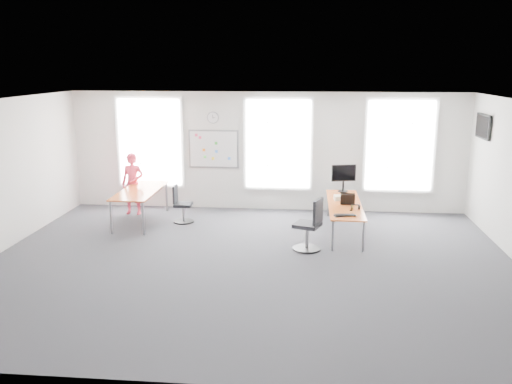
# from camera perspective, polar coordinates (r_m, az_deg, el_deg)

# --- Properties ---
(floor) EXTENTS (10.00, 10.00, 0.00)m
(floor) POSITION_cam_1_polar(r_m,az_deg,el_deg) (10.27, -0.66, -7.51)
(floor) COLOR #26262B
(floor) RESTS_ON ground
(ceiling) EXTENTS (10.00, 10.00, 0.00)m
(ceiling) POSITION_cam_1_polar(r_m,az_deg,el_deg) (9.63, -0.71, 9.43)
(ceiling) COLOR white
(ceiling) RESTS_ON ground
(wall_back) EXTENTS (10.00, 0.00, 10.00)m
(wall_back) POSITION_cam_1_polar(r_m,az_deg,el_deg) (13.76, 1.10, 4.28)
(wall_back) COLOR silver
(wall_back) RESTS_ON ground
(wall_front) EXTENTS (10.00, 0.00, 10.00)m
(wall_front) POSITION_cam_1_polar(r_m,az_deg,el_deg) (6.04, -4.78, -7.54)
(wall_front) COLOR silver
(wall_front) RESTS_ON ground
(window_left) EXTENTS (1.60, 0.06, 2.20)m
(window_left) POSITION_cam_1_polar(r_m,az_deg,el_deg) (14.24, -11.08, 5.15)
(window_left) COLOR silver
(window_left) RESTS_ON wall_back
(window_mid) EXTENTS (1.60, 0.06, 2.20)m
(window_mid) POSITION_cam_1_polar(r_m,az_deg,el_deg) (13.68, 2.35, 5.06)
(window_mid) COLOR silver
(window_mid) RESTS_ON wall_back
(window_right) EXTENTS (1.60, 0.06, 2.20)m
(window_right) POSITION_cam_1_polar(r_m,az_deg,el_deg) (13.85, 14.88, 4.73)
(window_right) COLOR silver
(window_right) RESTS_ON wall_back
(desk_right) EXTENTS (0.72, 2.71, 0.66)m
(desk_right) POSITION_cam_1_polar(r_m,az_deg,el_deg) (12.11, 9.29, -1.40)
(desk_right) COLOR orange
(desk_right) RESTS_ON ground
(desk_left) EXTENTS (0.85, 2.12, 0.77)m
(desk_left) POSITION_cam_1_polar(r_m,az_deg,el_deg) (13.04, -12.10, -0.06)
(desk_left) COLOR orange
(desk_left) RESTS_ON ground
(chair_right) EXTENTS (0.62, 0.62, 1.07)m
(chair_right) POSITION_cam_1_polar(r_m,az_deg,el_deg) (10.90, 5.72, -3.75)
(chair_right) COLOR black
(chair_right) RESTS_ON ground
(chair_left) EXTENTS (0.47, 0.47, 0.89)m
(chair_left) POSITION_cam_1_polar(r_m,az_deg,el_deg) (12.91, -7.89, -1.48)
(chair_left) COLOR black
(chair_left) RESTS_ON ground
(person) EXTENTS (0.58, 0.39, 1.53)m
(person) POSITION_cam_1_polar(r_m,az_deg,el_deg) (13.76, -12.84, 0.84)
(person) COLOR #EA3651
(person) RESTS_ON ground
(whiteboard) EXTENTS (1.20, 0.03, 0.90)m
(whiteboard) POSITION_cam_1_polar(r_m,az_deg,el_deg) (13.89, -4.49, 4.53)
(whiteboard) COLOR silver
(whiteboard) RESTS_ON wall_back
(wall_clock) EXTENTS (0.30, 0.04, 0.30)m
(wall_clock) POSITION_cam_1_polar(r_m,az_deg,el_deg) (13.79, -4.55, 7.82)
(wall_clock) COLOR gray
(wall_clock) RESTS_ON wall_back
(tv) EXTENTS (0.06, 0.90, 0.55)m
(tv) POSITION_cam_1_polar(r_m,az_deg,el_deg) (13.22, 22.82, 6.38)
(tv) COLOR black
(tv) RESTS_ON wall_right
(keyboard) EXTENTS (0.44, 0.27, 0.02)m
(keyboard) POSITION_cam_1_polar(r_m,az_deg,el_deg) (11.12, 9.27, -2.45)
(keyboard) COLOR black
(keyboard) RESTS_ON desk_right
(mouse) EXTENTS (0.07, 0.10, 0.04)m
(mouse) POSITION_cam_1_polar(r_m,az_deg,el_deg) (11.10, 10.38, -2.46)
(mouse) COLOR black
(mouse) RESTS_ON desk_right
(lens_cap) EXTENTS (0.07, 0.07, 0.01)m
(lens_cap) POSITION_cam_1_polar(r_m,az_deg,el_deg) (11.54, 9.96, -1.92)
(lens_cap) COLOR black
(lens_cap) RESTS_ON desk_right
(headphones) EXTENTS (0.19, 0.10, 0.11)m
(headphones) POSITION_cam_1_polar(r_m,az_deg,el_deg) (11.64, 10.40, -1.56)
(headphones) COLOR black
(headphones) RESTS_ON desk_right
(laptop_sleeve) EXTENTS (0.31, 0.18, 0.25)m
(laptop_sleeve) POSITION_cam_1_polar(r_m,az_deg,el_deg) (11.97, 9.63, -0.77)
(laptop_sleeve) COLOR black
(laptop_sleeve) RESTS_ON desk_right
(paper_stack) EXTENTS (0.32, 0.26, 0.10)m
(paper_stack) POSITION_cam_1_polar(r_m,az_deg,el_deg) (12.40, 8.93, -0.60)
(paper_stack) COLOR beige
(paper_stack) RESTS_ON desk_right
(monitor) EXTENTS (0.59, 0.24, 0.66)m
(monitor) POSITION_cam_1_polar(r_m,az_deg,el_deg) (13.12, 9.20, 1.71)
(monitor) COLOR black
(monitor) RESTS_ON desk_right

